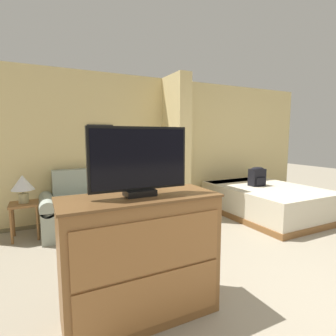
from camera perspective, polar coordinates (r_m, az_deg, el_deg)
ground_plane at (r=3.01m, az=32.66°, el=-24.14°), size 20.00×20.00×0.00m
wall_back at (r=5.26m, az=-0.78°, el=4.73°), size 7.06×0.16×2.60m
wall_partition_pillar at (r=4.91m, az=1.78°, el=4.62°), size 0.24×0.71×2.60m
couch at (r=4.53m, az=-12.97°, el=-8.06°), size 2.06×0.84×0.95m
coffee_table at (r=3.53m, az=-7.15°, el=-11.78°), size 0.77×0.49×0.42m
side_table at (r=4.41m, az=-28.78°, el=-7.98°), size 0.39×0.39×0.53m
table_lamp at (r=4.34m, az=-29.08°, el=-3.12°), size 0.32×0.32×0.41m
tv_dresser at (r=2.28m, az=-5.95°, el=-18.74°), size 1.27×0.53×1.03m
tv at (r=2.07m, az=-6.23°, el=1.38°), size 0.80×0.16×0.55m
bed at (r=5.41m, az=20.36°, el=-6.56°), size 1.60×2.14×0.54m
backpack at (r=5.35m, az=18.84°, el=-1.68°), size 0.31×0.21×0.37m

